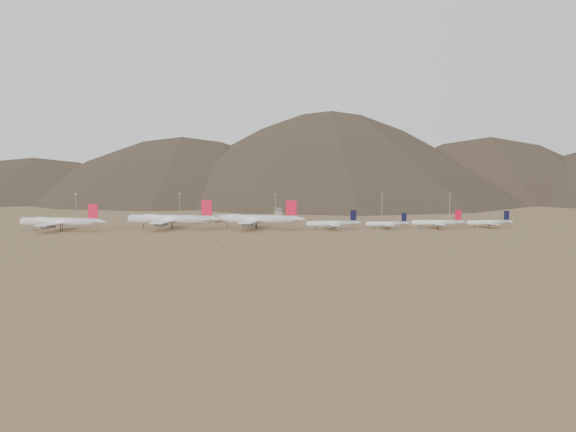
{
  "coord_description": "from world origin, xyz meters",
  "views": [
    {
      "loc": [
        26.51,
        -483.84,
        48.32
      ],
      "look_at": [
        37.33,
        30.0,
        10.73
      ],
      "focal_mm": 40.0,
      "sensor_mm": 36.0,
      "label": 1
    }
  ],
  "objects_px": {
    "widebody_centre": "(171,219)",
    "widebody_west": "(60,222)",
    "control_tower": "(278,215)",
    "narrowbody_a": "(333,223)",
    "narrowbody_b": "(388,224)",
    "widebody_east": "(255,219)"
  },
  "relations": [
    {
      "from": "narrowbody_a",
      "to": "narrowbody_b",
      "type": "xyz_separation_m",
      "value": [
        44.81,
        6.04,
        -0.84
      ]
    },
    {
      "from": "widebody_east",
      "to": "narrowbody_a",
      "type": "distance_m",
      "value": 63.52
    },
    {
      "from": "widebody_west",
      "to": "narrowbody_b",
      "type": "relative_size",
      "value": 1.87
    },
    {
      "from": "control_tower",
      "to": "narrowbody_b",
      "type": "bearing_deg",
      "value": -44.25
    },
    {
      "from": "widebody_centre",
      "to": "narrowbody_a",
      "type": "height_order",
      "value": "widebody_centre"
    },
    {
      "from": "control_tower",
      "to": "narrowbody_a",
      "type": "bearing_deg",
      "value": -64.63
    },
    {
      "from": "narrowbody_b",
      "to": "control_tower",
      "type": "distance_m",
      "value": 123.72
    },
    {
      "from": "widebody_centre",
      "to": "narrowbody_a",
      "type": "xyz_separation_m",
      "value": [
        131.27,
        -7.18,
        -3.13
      ]
    },
    {
      "from": "widebody_centre",
      "to": "narrowbody_a",
      "type": "distance_m",
      "value": 131.5
    },
    {
      "from": "widebody_west",
      "to": "narrowbody_b",
      "type": "bearing_deg",
      "value": 12.41
    },
    {
      "from": "widebody_centre",
      "to": "widebody_east",
      "type": "relative_size",
      "value": 1.01
    },
    {
      "from": "narrowbody_a",
      "to": "widebody_east",
      "type": "bearing_deg",
      "value": 164.86
    },
    {
      "from": "widebody_west",
      "to": "widebody_centre",
      "type": "height_order",
      "value": "widebody_centre"
    },
    {
      "from": "widebody_centre",
      "to": "narrowbody_b",
      "type": "distance_m",
      "value": 176.13
    },
    {
      "from": "widebody_west",
      "to": "widebody_east",
      "type": "distance_m",
      "value": 152.91
    },
    {
      "from": "widebody_east",
      "to": "narrowbody_b",
      "type": "bearing_deg",
      "value": 10.25
    },
    {
      "from": "control_tower",
      "to": "widebody_east",
      "type": "bearing_deg",
      "value": -102.66
    },
    {
      "from": "widebody_centre",
      "to": "narrowbody_b",
      "type": "height_order",
      "value": "widebody_centre"
    },
    {
      "from": "widebody_west",
      "to": "widebody_centre",
      "type": "distance_m",
      "value": 85.42
    },
    {
      "from": "widebody_west",
      "to": "narrowbody_a",
      "type": "xyz_separation_m",
      "value": [
        215.36,
        7.83,
        -2.44
      ]
    },
    {
      "from": "widebody_west",
      "to": "widebody_east",
      "type": "bearing_deg",
      "value": 14.7
    },
    {
      "from": "widebody_centre",
      "to": "widebody_west",
      "type": "bearing_deg",
      "value": -160.01
    }
  ]
}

